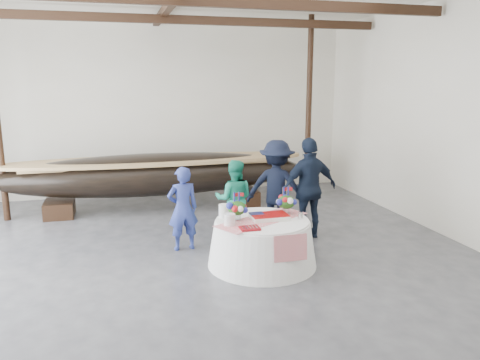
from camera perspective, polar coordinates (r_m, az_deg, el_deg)
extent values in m
cube|color=#3D3D42|center=(7.22, -4.75, -12.38)|extent=(10.00, 12.00, 0.01)
cube|color=silver|center=(12.55, -9.90, 8.55)|extent=(10.00, 0.02, 4.50)
cube|color=black|center=(8.15, -7.32, 20.93)|extent=(9.80, 0.12, 0.18)
cube|color=black|center=(10.61, -9.26, 18.79)|extent=(9.80, 0.12, 0.18)
cylinder|color=black|center=(11.74, 8.37, 8.37)|extent=(0.14, 0.14, 4.50)
cube|color=black|center=(11.19, -21.14, -3.27)|extent=(0.62, 0.80, 0.36)
cube|color=black|center=(11.51, 0.47, -2.03)|extent=(0.62, 0.80, 0.36)
ellipsoid|color=black|center=(11.00, -10.30, 0.68)|extent=(7.12, 1.42, 0.98)
cube|color=#9E7A4C|center=(10.95, -10.36, 2.04)|extent=(5.69, 0.93, 0.05)
cone|color=white|center=(7.74, 2.71, -7.68)|extent=(1.78, 1.78, 0.74)
cylinder|color=white|center=(7.62, 2.73, -5.00)|extent=(1.51, 1.51, 0.04)
cube|color=red|center=(7.61, 2.74, -4.84)|extent=(1.71, 1.26, 0.01)
cube|color=white|center=(7.65, 3.59, -4.51)|extent=(0.60, 0.40, 0.07)
cylinder|color=white|center=(7.30, -1.28, -4.85)|extent=(0.18, 0.18, 0.18)
cylinder|color=white|center=(7.74, -1.95, -3.76)|extent=(0.18, 0.18, 0.21)
cube|color=maroon|center=(7.13, 1.19, -5.90)|extent=(0.30, 0.24, 0.03)
cone|color=silver|center=(7.69, 7.38, -4.30)|extent=(0.09, 0.09, 0.12)
imported|color=navy|center=(8.35, -6.99, -3.47)|extent=(0.59, 0.42, 1.51)
imported|color=#1D9876|center=(8.93, -0.71, -2.35)|extent=(0.87, 0.76, 1.52)
imported|color=black|center=(9.18, 4.48, -0.89)|extent=(1.38, 1.16, 1.86)
imported|color=#141D31|center=(8.98, 8.45, -1.02)|extent=(1.19, 0.62, 1.94)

